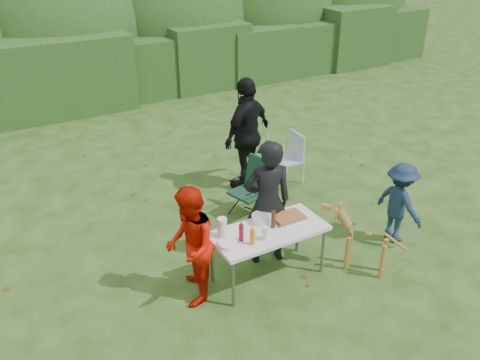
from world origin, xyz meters
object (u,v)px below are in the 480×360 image
paper_towel_roll (222,227)px  folding_table (269,233)px  person_red_jacket (190,246)px  camping_chair (249,189)px  child (399,203)px  beer_bottle (273,219)px  lawn_chair (285,158)px  person_black_puffy (247,134)px  ketchup_bottle (241,233)px  dog (367,243)px  mustard_bottle (252,237)px  person_cook (267,203)px

paper_towel_roll → folding_table: bearing=-15.6°
person_red_jacket → camping_chair: (1.63, 1.34, -0.29)m
child → beer_bottle: child is taller
folding_table → lawn_chair: 2.81m
person_black_puffy → beer_bottle: person_black_puffy is taller
camping_chair → person_red_jacket: bearing=25.3°
person_black_puffy → ketchup_bottle: 2.83m
ketchup_bottle → paper_towel_roll: 0.25m
person_black_puffy → dog: size_ratio=2.14×
dog → ketchup_bottle: bearing=36.4°
person_black_puffy → ketchup_bottle: bearing=33.7°
mustard_bottle → ketchup_bottle: (-0.08, 0.14, 0.01)m
camping_chair → beer_bottle: beer_bottle is taller
person_cook → ketchup_bottle: (-0.62, -0.38, -0.05)m
folding_table → person_cook: 0.46m
mustard_bottle → beer_bottle: size_ratio=0.83×
person_red_jacket → ketchup_bottle: size_ratio=7.01×
person_black_puffy → beer_bottle: size_ratio=8.24×
child → lawn_chair: bearing=6.9°
folding_table → mustard_bottle: size_ratio=7.50×
mustard_bottle → child: bearing=-0.5°
child → ketchup_bottle: 2.56m
folding_table → person_red_jacket: bearing=173.3°
beer_bottle → paper_towel_roll: 0.68m
person_cook → ketchup_bottle: bearing=46.5°
lawn_chair → mustard_bottle: (-2.11, -2.34, 0.38)m
person_red_jacket → child: bearing=107.8°
mustard_bottle → paper_towel_roll: (-0.24, 0.33, 0.03)m
person_red_jacket → child: size_ratio=1.25×
camping_chair → lawn_chair: bearing=-163.2°
child → beer_bottle: 2.07m
person_cook → beer_bottle: bearing=84.7°
child → camping_chair: bearing=41.2°
person_red_jacket → dog: (2.25, -0.66, -0.33)m
person_black_puffy → child: 2.78m
person_cook → ketchup_bottle: size_ratio=8.17×
ketchup_bottle → beer_bottle: (0.50, 0.05, 0.01)m
person_cook → mustard_bottle: bearing=58.6°
person_cook → folding_table: bearing=75.3°
person_red_jacket → lawn_chair: size_ratio=1.69×
lawn_chair → paper_towel_roll: bearing=42.9°
person_black_puffy → mustard_bottle: 2.91m
folding_table → ketchup_bottle: ketchup_bottle is taller
person_red_jacket → person_black_puffy: bearing=159.9°
folding_table → camping_chair: size_ratio=1.57×
dog → ketchup_bottle: ketchup_bottle is taller
person_black_puffy → person_red_jacket: bearing=22.4°
person_cook → lawn_chair: bearing=-115.6°
folding_table → person_black_puffy: person_black_puffy is taller
folding_table → child: (2.12, -0.19, -0.07)m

